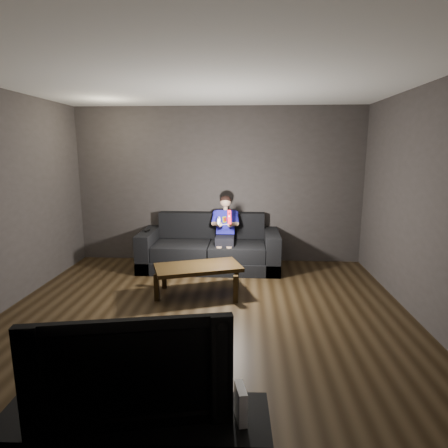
{
  "coord_description": "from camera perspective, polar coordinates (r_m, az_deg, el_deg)",
  "views": [
    {
      "loc": [
        0.48,
        -4.05,
        1.96
      ],
      "look_at": [
        0.15,
        1.55,
        0.85
      ],
      "focal_mm": 30.0,
      "sensor_mm": 36.0,
      "label": 1
    }
  ],
  "objects": [
    {
      "name": "floor",
      "position": [
        4.52,
        -3.15,
        -14.5
      ],
      "size": [
        5.0,
        5.0,
        0.0
      ],
      "primitive_type": "plane",
      "color": "black",
      "rests_on": "ground"
    },
    {
      "name": "wii_remote_red",
      "position": [
        5.69,
        0.79,
        1.05
      ],
      "size": [
        0.07,
        0.09,
        0.22
      ],
      "color": "red",
      "rests_on": "child"
    },
    {
      "name": "right_wall",
      "position": [
        4.56,
        29.62,
        2.06
      ],
      "size": [
        0.04,
        5.0,
        2.7
      ],
      "primitive_type": "cube",
      "color": "#342F2D",
      "rests_on": "ground"
    },
    {
      "name": "sofa",
      "position": [
        6.34,
        -2.16,
        -4.08
      ],
      "size": [
        2.3,
        0.99,
        0.89
      ],
      "color": "black",
      "rests_on": "floor"
    },
    {
      "name": "ceiling",
      "position": [
        4.14,
        -3.58,
        21.47
      ],
      "size": [
        5.0,
        5.0,
        0.02
      ],
      "primitive_type": "cube",
      "color": "silver",
      "rests_on": "back_wall"
    },
    {
      "name": "coffee_table",
      "position": [
        5.14,
        -3.99,
        -6.94
      ],
      "size": [
        1.27,
        0.91,
        0.42
      ],
      "color": "black",
      "rests_on": "floor"
    },
    {
      "name": "wii_remote_black",
      "position": [
        6.36,
        -11.59,
        -1.0
      ],
      "size": [
        0.06,
        0.16,
        0.03
      ],
      "color": "black",
      "rests_on": "sofa"
    },
    {
      "name": "wii_console",
      "position": [
        2.22,
        2.55,
        -25.65
      ],
      "size": [
        0.08,
        0.15,
        0.19
      ],
      "primitive_type": "cube",
      "rotation": [
        0.0,
        0.0,
        0.22
      ],
      "color": "white",
      "rests_on": "media_console"
    },
    {
      "name": "child",
      "position": [
        6.15,
        0.18,
        -0.27
      ],
      "size": [
        0.45,
        0.55,
        1.1
      ],
      "color": "black",
      "rests_on": "sofa"
    },
    {
      "name": "nunchuk_white",
      "position": [
        5.71,
        -0.8,
        0.49
      ],
      "size": [
        0.07,
        0.09,
        0.14
      ],
      "color": "white",
      "rests_on": "child"
    },
    {
      "name": "tv",
      "position": [
        2.19,
        -13.93,
        -20.05
      ],
      "size": [
        1.07,
        0.34,
        0.61
      ],
      "primitive_type": "imported",
      "rotation": [
        0.0,
        0.0,
        0.19
      ],
      "color": "black",
      "rests_on": "media_console"
    },
    {
      "name": "front_wall",
      "position": [
        1.73,
        -13.14,
        -9.7
      ],
      "size": [
        5.0,
        0.04,
        2.7
      ],
      "primitive_type": "cube",
      "color": "#342F2D",
      "rests_on": "ground"
    },
    {
      "name": "back_wall",
      "position": [
        6.59,
        -0.82,
        5.89
      ],
      "size": [
        5.0,
        0.04,
        2.7
      ],
      "primitive_type": "cube",
      "color": "#342F2D",
      "rests_on": "ground"
    }
  ]
}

